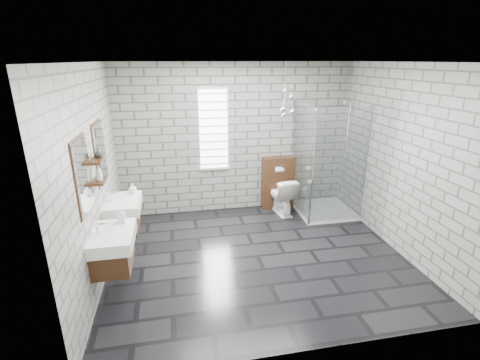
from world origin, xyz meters
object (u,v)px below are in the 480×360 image
object	(u,v)px
shower_enclosure	(323,189)
toilet	(282,195)
vanity_right	(121,206)
cistern_panel	(278,182)
vanity_left	(109,239)

from	to	relation	value
shower_enclosure	toilet	size ratio (longest dim) A/B	2.95
vanity_right	shower_enclosure	bearing A→B (deg)	11.95
vanity_right	toilet	distance (m)	2.90
shower_enclosure	toilet	bearing A→B (deg)	160.86
cistern_panel	toilet	bearing A→B (deg)	-90.00
vanity_left	toilet	size ratio (longest dim) A/B	2.28
vanity_left	vanity_right	size ratio (longest dim) A/B	1.00
vanity_right	shower_enclosure	world-z (taller)	shower_enclosure
shower_enclosure	toilet	xyz separation A→B (m)	(-0.70, 0.24, -0.16)
cistern_panel	shower_enclosure	distance (m)	0.87
vanity_right	toilet	world-z (taller)	vanity_right
shower_enclosure	toilet	world-z (taller)	shower_enclosure
vanity_left	vanity_right	world-z (taller)	same
shower_enclosure	vanity_right	bearing A→B (deg)	-168.05
cistern_panel	shower_enclosure	size ratio (longest dim) A/B	0.49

